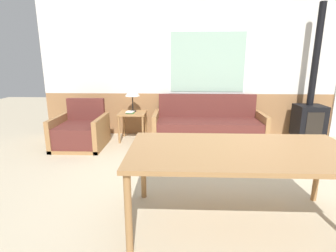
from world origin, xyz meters
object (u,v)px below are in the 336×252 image
at_px(wood_stove, 310,111).
at_px(side_table, 133,117).
at_px(table_lamp, 132,92).
at_px(dining_table, 241,155).
at_px(armchair, 81,133).
at_px(couch, 208,128).

bearing_deg(wood_stove, side_table, -179.12).
relative_size(side_table, table_lamp, 1.15).
xyz_separation_m(table_lamp, dining_table, (1.47, -2.76, -0.24)).
bearing_deg(side_table, table_lamp, 92.79).
bearing_deg(armchair, side_table, 25.65).
bearing_deg(side_table, wood_stove, 0.88).
distance_m(couch, wood_stove, 1.97).
distance_m(dining_table, wood_stove, 3.35).
relative_size(couch, wood_stove, 0.82).
bearing_deg(couch, armchair, -170.53).
bearing_deg(side_table, dining_table, -61.25).
bearing_deg(armchair, table_lamp, 30.24).
bearing_deg(table_lamp, wood_stove, -0.63).
bearing_deg(dining_table, side_table, 118.75).
xyz_separation_m(side_table, wood_stove, (3.41, 0.05, 0.13)).
xyz_separation_m(couch, side_table, (-1.47, 0.05, 0.19)).
xyz_separation_m(side_table, table_lamp, (-0.00, 0.09, 0.48)).
height_order(couch, side_table, couch).
height_order(armchair, side_table, armchair).
bearing_deg(table_lamp, dining_table, -61.97).
height_order(armchair, wood_stove, wood_stove).
relative_size(armchair, wood_stove, 0.34).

